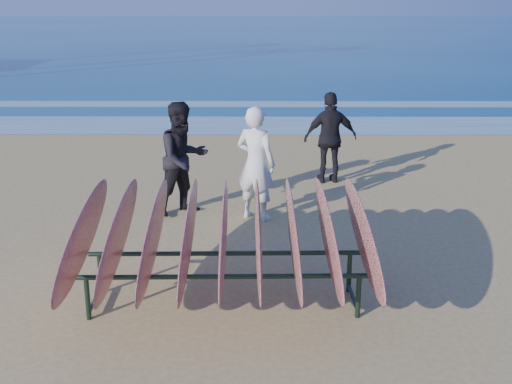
% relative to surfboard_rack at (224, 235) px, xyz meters
% --- Properties ---
extents(ground, '(120.00, 120.00, 0.00)m').
position_rel_surfboard_rack_xyz_m(ground, '(0.35, 0.52, -0.86)').
color(ground, tan).
rests_on(ground, ground).
extents(ocean, '(160.00, 160.00, 0.00)m').
position_rel_surfboard_rack_xyz_m(ocean, '(0.35, 55.52, -0.85)').
color(ocean, navy).
rests_on(ocean, ground).
extents(foam_near, '(160.00, 160.00, 0.00)m').
position_rel_surfboard_rack_xyz_m(foam_near, '(0.35, 10.52, -0.85)').
color(foam_near, white).
rests_on(foam_near, ground).
extents(foam_far, '(160.00, 160.00, 0.00)m').
position_rel_surfboard_rack_xyz_m(foam_far, '(0.35, 14.02, -0.85)').
color(foam_far, white).
rests_on(foam_far, ground).
extents(surfboard_rack, '(3.23, 2.80, 1.35)m').
position_rel_surfboard_rack_xyz_m(surfboard_rack, '(0.00, 0.00, 0.00)').
color(surfboard_rack, '#1D2E23').
rests_on(surfboard_rack, ground).
extents(person_white, '(0.78, 0.69, 1.80)m').
position_rel_surfboard_rack_xyz_m(person_white, '(0.34, 2.98, 0.04)').
color(person_white, white).
rests_on(person_white, ground).
extents(person_dark_a, '(1.12, 1.09, 1.82)m').
position_rel_surfboard_rack_xyz_m(person_dark_a, '(-0.82, 3.23, 0.05)').
color(person_dark_a, black).
rests_on(person_dark_a, ground).
extents(person_dark_b, '(1.05, 0.56, 1.71)m').
position_rel_surfboard_rack_xyz_m(person_dark_b, '(1.72, 5.06, -0.00)').
color(person_dark_b, black).
rests_on(person_dark_b, ground).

